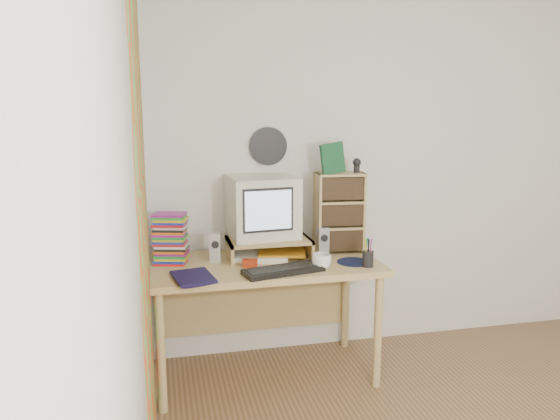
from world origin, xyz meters
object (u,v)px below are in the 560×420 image
desk (262,280)px  mug (321,262)px  diary (175,277)px  keyboard (283,270)px  cd_rack (340,213)px  crt_monitor (263,207)px  dvd_stack (171,242)px

desk → mug: bearing=-43.2°
desk → diary: diary is taller
diary → keyboard: bearing=-7.6°
cd_rack → diary: cd_rack is taller
desk → keyboard: 0.35m
crt_monitor → dvd_stack: (-0.58, -0.05, -0.18)m
mug → crt_monitor: bearing=126.6°
dvd_stack → mug: (0.85, -0.32, -0.09)m
dvd_stack → diary: bearing=-74.3°
desk → dvd_stack: dvd_stack is taller
keyboard → diary: bearing=169.5°
desk → diary: size_ratio=5.56×
desk → keyboard: (0.07, -0.30, 0.15)m
crt_monitor → keyboard: 0.49m
mug → diary: (-0.85, -0.05, -0.02)m
keyboard → mug: bearing=-7.1°
dvd_stack → crt_monitor: bearing=20.1°
keyboard → diary: diary is taller
crt_monitor → mug: (0.27, -0.37, -0.27)m
desk → crt_monitor: (0.03, 0.09, 0.45)m
keyboard → mug: mug is taller
desk → mug: mug is taller
dvd_stack → cd_rack: bearing=16.5°
dvd_stack → cd_rack: 1.09m
cd_rack → crt_monitor: bearing=-177.6°
desk → crt_monitor: bearing=73.1°
crt_monitor → dvd_stack: size_ratio=1.53×
crt_monitor → cd_rack: 0.50m
crt_monitor → diary: (-0.58, -0.42, -0.29)m
cd_rack → mug: cd_rack is taller
desk → cd_rack: (0.53, 0.06, 0.39)m
dvd_stack → desk: bearing=11.4°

